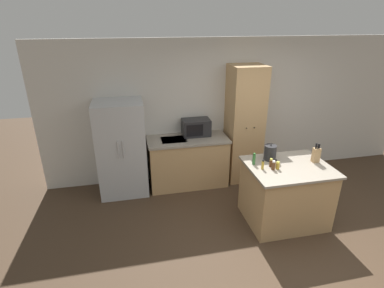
{
  "coord_description": "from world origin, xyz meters",
  "views": [
    {
      "loc": [
        -2.0,
        -2.87,
        2.9
      ],
      "look_at": [
        -1.08,
        1.4,
        1.05
      ],
      "focal_mm": 28.0,
      "sensor_mm": 36.0,
      "label": 1
    }
  ],
  "objects_px": {
    "microwave": "(196,127)",
    "spice_bottle_green_herb": "(276,163)",
    "knife_block": "(316,155)",
    "spice_bottle_short_red": "(278,166)",
    "spice_bottle_pale_salt": "(254,159)",
    "spice_bottle_orange_cap": "(263,165)",
    "kettle": "(270,153)",
    "spice_bottle_tall_dark": "(271,163)",
    "spice_bottle_amber_oil": "(273,165)",
    "pantry_cabinet": "(244,125)",
    "refrigerator": "(122,149)"
  },
  "relations": [
    {
      "from": "pantry_cabinet",
      "to": "spice_bottle_orange_cap",
      "type": "relative_size",
      "value": 14.99
    },
    {
      "from": "spice_bottle_short_red",
      "to": "kettle",
      "type": "distance_m",
      "value": 0.31
    },
    {
      "from": "knife_block",
      "to": "kettle",
      "type": "bearing_deg",
      "value": 161.01
    },
    {
      "from": "spice_bottle_amber_oil",
      "to": "spice_bottle_green_herb",
      "type": "distance_m",
      "value": 0.16
    },
    {
      "from": "kettle",
      "to": "pantry_cabinet",
      "type": "bearing_deg",
      "value": 88.09
    },
    {
      "from": "refrigerator",
      "to": "kettle",
      "type": "height_order",
      "value": "refrigerator"
    },
    {
      "from": "spice_bottle_pale_salt",
      "to": "knife_block",
      "type": "bearing_deg",
      "value": -7.25
    },
    {
      "from": "spice_bottle_tall_dark",
      "to": "microwave",
      "type": "bearing_deg",
      "value": 117.1
    },
    {
      "from": "knife_block",
      "to": "spice_bottle_amber_oil",
      "type": "distance_m",
      "value": 0.72
    },
    {
      "from": "spice_bottle_amber_oil",
      "to": "spice_bottle_green_herb",
      "type": "height_order",
      "value": "spice_bottle_amber_oil"
    },
    {
      "from": "knife_block",
      "to": "spice_bottle_pale_salt",
      "type": "height_order",
      "value": "knife_block"
    },
    {
      "from": "spice_bottle_pale_salt",
      "to": "spice_bottle_orange_cap",
      "type": "height_order",
      "value": "spice_bottle_pale_salt"
    },
    {
      "from": "spice_bottle_short_red",
      "to": "kettle",
      "type": "height_order",
      "value": "kettle"
    },
    {
      "from": "spice_bottle_tall_dark",
      "to": "spice_bottle_short_red",
      "type": "height_order",
      "value": "spice_bottle_tall_dark"
    },
    {
      "from": "spice_bottle_orange_cap",
      "to": "spice_bottle_short_red",
      "type": "bearing_deg",
      "value": -12.29
    },
    {
      "from": "refrigerator",
      "to": "kettle",
      "type": "xyz_separation_m",
      "value": [
        2.19,
        -1.12,
        0.22
      ]
    },
    {
      "from": "spice_bottle_orange_cap",
      "to": "spice_bottle_amber_oil",
      "type": "bearing_deg",
      "value": -17.42
    },
    {
      "from": "spice_bottle_short_red",
      "to": "spice_bottle_amber_oil",
      "type": "bearing_deg",
      "value": 179.18
    },
    {
      "from": "spice_bottle_short_red",
      "to": "spice_bottle_amber_oil",
      "type": "height_order",
      "value": "spice_bottle_amber_oil"
    },
    {
      "from": "refrigerator",
      "to": "spice_bottle_orange_cap",
      "type": "bearing_deg",
      "value": -35.23
    },
    {
      "from": "microwave",
      "to": "spice_bottle_orange_cap",
      "type": "height_order",
      "value": "microwave"
    },
    {
      "from": "spice_bottle_orange_cap",
      "to": "spice_bottle_pale_salt",
      "type": "bearing_deg",
      "value": 110.84
    },
    {
      "from": "knife_block",
      "to": "spice_bottle_short_red",
      "type": "distance_m",
      "value": 0.66
    },
    {
      "from": "spice_bottle_orange_cap",
      "to": "kettle",
      "type": "bearing_deg",
      "value": 48.28
    },
    {
      "from": "spice_bottle_green_herb",
      "to": "spice_bottle_pale_salt",
      "type": "xyz_separation_m",
      "value": [
        -0.3,
        0.09,
        0.04
      ]
    },
    {
      "from": "spice_bottle_short_red",
      "to": "spice_bottle_pale_salt",
      "type": "relative_size",
      "value": 0.65
    },
    {
      "from": "spice_bottle_short_red",
      "to": "microwave",
      "type": "bearing_deg",
      "value": 117.5
    },
    {
      "from": "spice_bottle_tall_dark",
      "to": "spice_bottle_orange_cap",
      "type": "distance_m",
      "value": 0.15
    },
    {
      "from": "knife_block",
      "to": "spice_bottle_green_herb",
      "type": "xyz_separation_m",
      "value": [
        -0.62,
        0.03,
        -0.08
      ]
    },
    {
      "from": "pantry_cabinet",
      "to": "spice_bottle_tall_dark",
      "type": "xyz_separation_m",
      "value": [
        -0.13,
        -1.38,
        -0.09
      ]
    },
    {
      "from": "microwave",
      "to": "knife_block",
      "type": "relative_size",
      "value": 1.65
    },
    {
      "from": "spice_bottle_amber_oil",
      "to": "spice_bottle_pale_salt",
      "type": "relative_size",
      "value": 0.77
    },
    {
      "from": "spice_bottle_short_red",
      "to": "kettle",
      "type": "bearing_deg",
      "value": 85.14
    },
    {
      "from": "pantry_cabinet",
      "to": "spice_bottle_short_red",
      "type": "bearing_deg",
      "value": -92.52
    },
    {
      "from": "knife_block",
      "to": "spice_bottle_tall_dark",
      "type": "bearing_deg",
      "value": -179.86
    },
    {
      "from": "knife_block",
      "to": "spice_bottle_pale_salt",
      "type": "xyz_separation_m",
      "value": [
        -0.92,
        0.12,
        -0.03
      ]
    },
    {
      "from": "kettle",
      "to": "spice_bottle_orange_cap",
      "type": "bearing_deg",
      "value": -131.72
    },
    {
      "from": "knife_block",
      "to": "kettle",
      "type": "relative_size",
      "value": 1.2
    },
    {
      "from": "spice_bottle_green_herb",
      "to": "refrigerator",
      "type": "bearing_deg",
      "value": 149.26
    },
    {
      "from": "microwave",
      "to": "spice_bottle_green_herb",
      "type": "relative_size",
      "value": 5.94
    },
    {
      "from": "microwave",
      "to": "spice_bottle_green_herb",
      "type": "bearing_deg",
      "value": -59.64
    },
    {
      "from": "pantry_cabinet",
      "to": "spice_bottle_pale_salt",
      "type": "relative_size",
      "value": 12.29
    },
    {
      "from": "spice_bottle_short_red",
      "to": "kettle",
      "type": "relative_size",
      "value": 0.46
    },
    {
      "from": "knife_block",
      "to": "spice_bottle_green_herb",
      "type": "height_order",
      "value": "knife_block"
    },
    {
      "from": "pantry_cabinet",
      "to": "microwave",
      "type": "relative_size",
      "value": 4.34
    },
    {
      "from": "spice_bottle_amber_oil",
      "to": "kettle",
      "type": "xyz_separation_m",
      "value": [
        0.09,
        0.31,
        0.05
      ]
    },
    {
      "from": "microwave",
      "to": "spice_bottle_orange_cap",
      "type": "distance_m",
      "value": 1.65
    },
    {
      "from": "refrigerator",
      "to": "spice_bottle_short_red",
      "type": "height_order",
      "value": "refrigerator"
    },
    {
      "from": "spice_bottle_pale_salt",
      "to": "spice_bottle_green_herb",
      "type": "bearing_deg",
      "value": -16.4
    },
    {
      "from": "microwave",
      "to": "knife_block",
      "type": "height_order",
      "value": "knife_block"
    }
  ]
}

